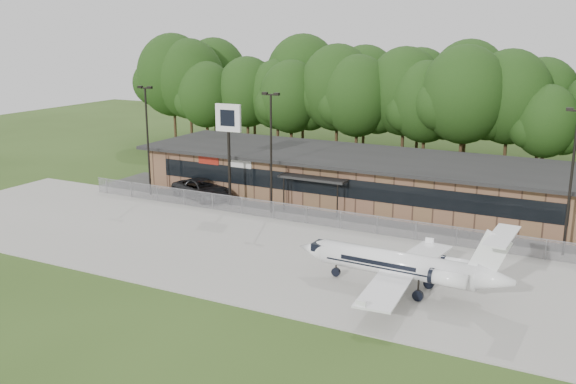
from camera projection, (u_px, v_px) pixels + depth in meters
The scene contains 12 objects.
ground at pixel (211, 293), 38.16m from camera, with size 160.00×160.00×0.00m, color #30491A.
apron at pixel (275, 252), 45.03m from camera, with size 64.00×18.00×0.08m, color #9E9B93.
parking_lot at pixel (339, 212), 54.92m from camera, with size 50.00×9.00×0.06m, color #383835.
terminal at pixel (359, 177), 58.21m from camera, with size 41.00×11.65×4.30m.
fence at pixel (317, 217), 50.87m from camera, with size 46.00×0.04×1.52m.
treeline at pixel (419, 99), 72.42m from camera, with size 72.00×12.00×15.00m, color black, non-canonical shape.
light_pole_left at pixel (147, 133), 58.90m from camera, with size 1.55×0.30×10.23m.
light_pole_mid at pixel (271, 144), 53.10m from camera, with size 1.55×0.30×10.23m.
light_pole_right at pixel (572, 172), 42.84m from camera, with size 1.55×0.30×10.23m.
business_jet at pixel (405, 266), 37.89m from camera, with size 13.47×11.98×4.54m.
suv at pixel (202, 189), 59.06m from camera, with size 2.99×6.48×1.80m, color #2B2B2D.
pole_sign at pixel (228, 129), 55.06m from camera, with size 2.38×0.40×9.03m.
Camera 1 is at (20.40, -29.39, 15.27)m, focal length 40.00 mm.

